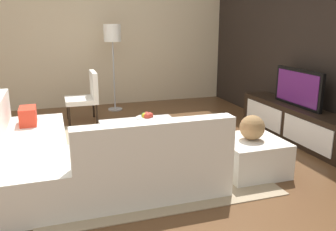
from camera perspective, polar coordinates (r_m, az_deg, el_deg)
name	(u,v)px	position (r m, az deg, el deg)	size (l,w,h in m)	color
ground_plane	(138,157)	(4.63, -4.94, -6.68)	(14.00, 14.00, 0.00)	brown
feature_wall_back	(320,43)	(5.58, 23.30, 10.66)	(6.40, 0.12, 2.80)	black
side_wall_left	(109,36)	(7.49, -9.48, 12.46)	(0.12, 5.20, 2.80)	beige
area_rug	(136,154)	(4.72, -5.22, -6.20)	(3.17, 2.45, 0.01)	tan
media_console	(295,122)	(5.57, 19.74, -1.07)	(2.24, 0.43, 0.50)	black
television	(298,88)	(5.46, 20.22, 4.20)	(0.99, 0.06, 0.54)	black
sectional_couch	(71,158)	(3.96, -15.36, -6.59)	(2.27, 2.38, 0.83)	white
coffee_table	(143,139)	(4.68, -4.08, -3.83)	(0.96, 1.02, 0.38)	black
accent_chair_near	(87,94)	(6.28, -12.97, 3.43)	(0.55, 0.54, 0.87)	black
floor_lamp	(112,38)	(6.90, -8.94, 12.19)	(0.32, 0.32, 1.65)	#A5A5AA
ottoman	(250,156)	(4.22, 13.13, -6.34)	(0.70, 0.70, 0.40)	white
fruit_bowl	(147,118)	(4.80, -3.46, -0.41)	(0.28, 0.28, 0.14)	silver
decorative_ball	(252,127)	(4.11, 13.41, -1.89)	(0.28, 0.28, 0.28)	#997247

